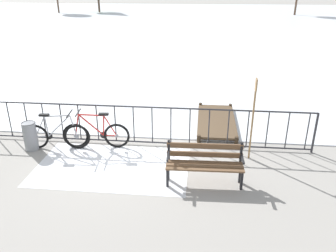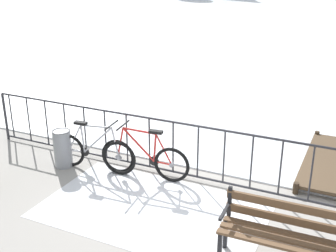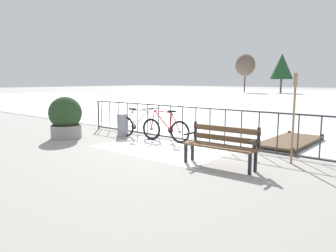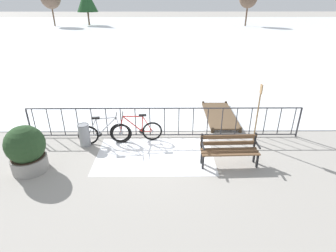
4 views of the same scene
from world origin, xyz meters
name	(u,v)px [view 1 (image 1 of 4)]	position (x,y,z in m)	size (l,w,h in m)	color
ground_plane	(135,144)	(0.00, 0.00, 0.00)	(160.00, 160.00, 0.00)	#9E9991
frozen_pond	(188,22)	(0.00, 28.40, 0.01)	(80.00, 56.00, 0.03)	white
snow_patch	(113,166)	(-0.28, -1.20, 0.00)	(3.51, 2.13, 0.01)	white
railing_fence	(134,125)	(0.00, 0.00, 0.56)	(9.06, 0.06, 1.07)	#2D2D33
bicycle_near_railing	(96,134)	(-0.92, -0.28, 0.37)	(1.71, 0.52, 0.97)	black
bicycle_second	(56,135)	(-1.91, -0.44, 0.37)	(1.71, 0.52, 0.97)	black
park_bench	(205,161)	(1.82, -1.63, 0.51)	(1.61, 0.53, 0.89)	brown
trash_bin	(30,136)	(-2.54, -0.55, 0.37)	(0.35, 0.35, 0.73)	gray
oar_upright	(253,114)	(2.90, -0.45, 1.14)	(0.04, 0.16, 1.98)	#937047
wooden_dock	(216,120)	(2.17, 1.59, 0.12)	(1.10, 2.67, 0.20)	brown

